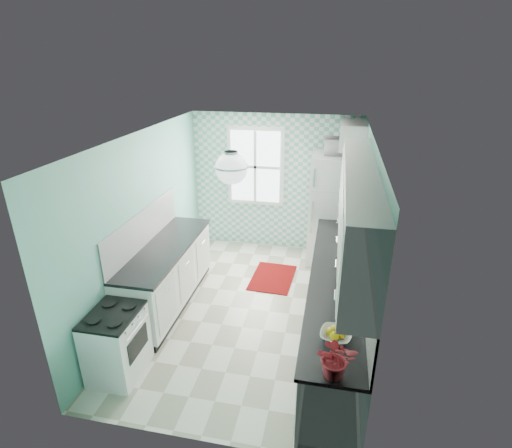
% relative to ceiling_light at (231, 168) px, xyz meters
% --- Properties ---
extents(floor, '(3.00, 4.40, 0.02)m').
position_rel_ceiling_light_xyz_m(floor, '(0.00, 0.80, -2.33)').
color(floor, white).
rests_on(floor, ground).
extents(ceiling, '(3.00, 4.40, 0.02)m').
position_rel_ceiling_light_xyz_m(ceiling, '(0.00, 0.80, 0.19)').
color(ceiling, white).
rests_on(ceiling, wall_back).
extents(wall_back, '(3.00, 0.02, 2.50)m').
position_rel_ceiling_light_xyz_m(wall_back, '(0.00, 3.01, -1.07)').
color(wall_back, '#6FBEAA').
rests_on(wall_back, floor).
extents(wall_front, '(3.00, 0.02, 2.50)m').
position_rel_ceiling_light_xyz_m(wall_front, '(0.00, -1.41, -1.07)').
color(wall_front, '#6FBEAA').
rests_on(wall_front, floor).
extents(wall_left, '(0.02, 4.40, 2.50)m').
position_rel_ceiling_light_xyz_m(wall_left, '(-1.51, 0.80, -1.07)').
color(wall_left, '#6FBEAA').
rests_on(wall_left, floor).
extents(wall_right, '(0.02, 4.40, 2.50)m').
position_rel_ceiling_light_xyz_m(wall_right, '(1.51, 0.80, -1.07)').
color(wall_right, '#6FBEAA').
rests_on(wall_right, floor).
extents(accent_wall, '(3.00, 0.01, 2.50)m').
position_rel_ceiling_light_xyz_m(accent_wall, '(0.00, 2.99, -1.07)').
color(accent_wall, '#67B9A3').
rests_on(accent_wall, wall_back).
extents(window, '(1.04, 0.05, 1.44)m').
position_rel_ceiling_light_xyz_m(window, '(-0.35, 2.96, -0.77)').
color(window, white).
rests_on(window, wall_back).
extents(backsplash_right, '(0.02, 3.60, 0.51)m').
position_rel_ceiling_light_xyz_m(backsplash_right, '(1.49, 0.40, -1.13)').
color(backsplash_right, white).
rests_on(backsplash_right, wall_right).
extents(backsplash_left, '(0.02, 2.15, 0.51)m').
position_rel_ceiling_light_xyz_m(backsplash_left, '(-1.49, 0.73, -1.13)').
color(backsplash_left, white).
rests_on(backsplash_left, wall_left).
extents(upper_cabinets_right, '(0.33, 3.20, 0.90)m').
position_rel_ceiling_light_xyz_m(upper_cabinets_right, '(1.33, 0.20, -0.42)').
color(upper_cabinets_right, white).
rests_on(upper_cabinets_right, wall_right).
extents(upper_cabinet_fridge, '(0.40, 0.74, 0.40)m').
position_rel_ceiling_light_xyz_m(upper_cabinet_fridge, '(1.30, 2.63, -0.07)').
color(upper_cabinet_fridge, white).
rests_on(upper_cabinet_fridge, wall_right).
extents(ceiling_light, '(0.34, 0.34, 0.35)m').
position_rel_ceiling_light_xyz_m(ceiling_light, '(0.00, 0.00, 0.00)').
color(ceiling_light, silver).
rests_on(ceiling_light, ceiling).
extents(base_cabinets_right, '(0.60, 3.60, 0.90)m').
position_rel_ceiling_light_xyz_m(base_cabinets_right, '(1.20, 0.40, -1.87)').
color(base_cabinets_right, white).
rests_on(base_cabinets_right, floor).
extents(countertop_right, '(0.63, 3.60, 0.04)m').
position_rel_ceiling_light_xyz_m(countertop_right, '(1.19, 0.40, -1.40)').
color(countertop_right, black).
rests_on(countertop_right, base_cabinets_right).
extents(base_cabinets_left, '(0.60, 2.15, 0.90)m').
position_rel_ceiling_light_xyz_m(base_cabinets_left, '(-1.20, 0.73, -1.87)').
color(base_cabinets_left, white).
rests_on(base_cabinets_left, floor).
extents(countertop_left, '(0.63, 2.15, 0.04)m').
position_rel_ceiling_light_xyz_m(countertop_left, '(-1.19, 0.73, -1.40)').
color(countertop_left, black).
rests_on(countertop_left, base_cabinets_left).
extents(fridge, '(0.84, 0.83, 1.93)m').
position_rel_ceiling_light_xyz_m(fridge, '(1.11, 2.58, -1.36)').
color(fridge, silver).
rests_on(fridge, floor).
extents(stove, '(0.53, 0.66, 0.80)m').
position_rel_ceiling_light_xyz_m(stove, '(-1.20, -0.72, -1.90)').
color(stove, white).
rests_on(stove, floor).
extents(sink, '(0.45, 0.38, 0.53)m').
position_rel_ceiling_light_xyz_m(sink, '(1.20, 1.36, -1.39)').
color(sink, silver).
rests_on(sink, countertop_right).
extents(rug, '(0.71, 0.98, 0.02)m').
position_rel_ceiling_light_xyz_m(rug, '(0.19, 1.74, -2.32)').
color(rug, '#730802').
rests_on(rug, floor).
extents(dish_towel, '(0.12, 0.25, 0.40)m').
position_rel_ceiling_light_xyz_m(dish_towel, '(0.89, 1.49, -1.84)').
color(dish_towel, '#59A296').
rests_on(dish_towel, base_cabinets_right).
extents(fruit_bowl, '(0.34, 0.34, 0.07)m').
position_rel_ceiling_light_xyz_m(fruit_bowl, '(1.20, -0.81, -1.35)').
color(fruit_bowl, white).
rests_on(fruit_bowl, countertop_right).
extents(potted_plant, '(0.36, 0.32, 0.37)m').
position_rel_ceiling_light_xyz_m(potted_plant, '(1.20, -1.29, -1.20)').
color(potted_plant, '#AB0B26').
rests_on(potted_plant, countertop_right).
extents(soap_bottle, '(0.09, 0.09, 0.17)m').
position_rel_ceiling_light_xyz_m(soap_bottle, '(1.25, 1.68, -1.30)').
color(soap_bottle, '#A3B7C2').
rests_on(soap_bottle, countertop_right).
extents(microwave, '(0.50, 0.35, 0.27)m').
position_rel_ceiling_light_xyz_m(microwave, '(1.11, 2.58, -0.26)').
color(microwave, white).
rests_on(microwave, fridge).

